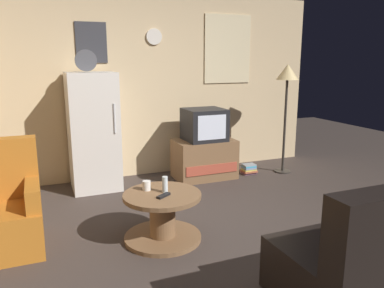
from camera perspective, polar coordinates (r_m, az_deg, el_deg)
ground_plane at (r=3.62m, az=4.89°, el=-14.68°), size 12.00×12.00×0.00m
wall_with_art at (r=5.52m, az=-6.60°, el=8.70°), size 5.20×0.12×2.57m
fridge at (r=5.03m, az=-14.56°, el=1.86°), size 0.60×0.62×1.77m
tv_stand at (r=5.40m, az=1.85°, el=-2.25°), size 0.84×0.53×0.55m
crt_tv at (r=5.29m, az=1.85°, el=2.93°), size 0.54×0.51×0.44m
standing_lamp at (r=5.68m, az=14.06°, el=9.20°), size 0.32×0.32×1.59m
coffee_table at (r=3.61m, az=-4.43°, el=-10.78°), size 0.72×0.72×0.45m
wine_glass at (r=3.53m, az=-4.06°, el=-6.06°), size 0.05×0.05×0.15m
mug_ceramic_white at (r=3.61m, az=-6.80°, el=-6.19°), size 0.08×0.08×0.09m
remote_control at (r=3.44m, az=-4.29°, el=-7.71°), size 0.15×0.12×0.02m
armchair at (r=3.80m, az=-26.77°, el=-9.11°), size 0.68×0.68×0.96m
book_stack at (r=5.70m, az=8.50°, el=-3.73°), size 0.21×0.18×0.14m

